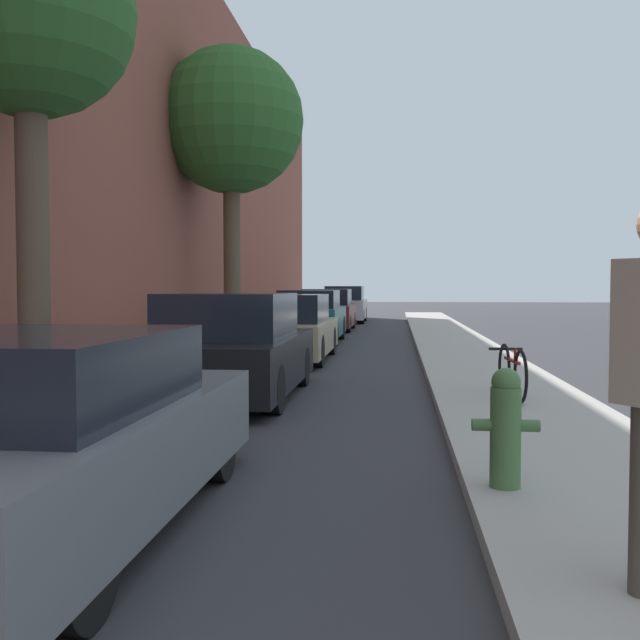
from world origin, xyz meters
name	(u,v)px	position (x,y,z in m)	size (l,w,h in m)	color
ground_plane	(328,361)	(0.00, 16.00, 0.00)	(120.00, 120.00, 0.00)	#333335
sidewalk_left	(191,356)	(-2.90, 16.00, 0.06)	(2.00, 52.00, 0.12)	#ADA89E
sidewalk_right	(470,359)	(2.90, 16.00, 0.06)	(2.00, 52.00, 0.12)	#ADA89E
building_facade_left	(127,114)	(-4.25, 16.00, 5.16)	(0.70, 52.00, 10.32)	brown
parked_car_grey	(32,436)	(-0.84, 5.28, 0.60)	(1.88, 4.07, 1.25)	black
parked_car_black	(232,349)	(-0.84, 10.80, 0.67)	(1.77, 4.12, 1.44)	black
parked_car_champagne	(287,329)	(-0.86, 16.00, 0.65)	(1.77, 4.33, 1.37)	black
parked_car_teal	(310,317)	(-0.96, 20.97, 0.69)	(1.72, 4.03, 1.44)	black
parked_car_maroon	(328,311)	(-1.00, 26.56, 0.68)	(1.78, 4.13, 1.46)	black
parked_car_silver	(345,305)	(-0.81, 32.49, 0.73)	(1.77, 4.14, 1.56)	black
street_tree_near	(29,18)	(-3.05, 9.59, 4.79)	(2.58, 2.58, 6.06)	brown
street_tree_far	(231,123)	(-2.72, 19.10, 5.63)	(3.63, 3.63, 7.38)	brown
fire_hydrant	(506,426)	(2.17, 6.18, 0.55)	(0.47, 0.21, 0.84)	#47703D
bicycle	(512,371)	(2.87, 10.45, 0.46)	(0.44, 1.59, 0.65)	black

